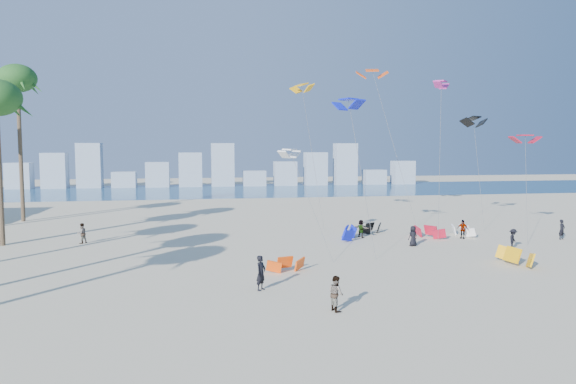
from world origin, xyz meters
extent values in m
plane|color=beige|center=(0.00, 0.00, 0.00)|extent=(220.00, 220.00, 0.00)
plane|color=navy|center=(0.00, 72.00, 0.01)|extent=(220.00, 220.00, 0.00)
imported|color=black|center=(-0.07, 6.81, 0.95)|extent=(0.78, 0.82, 1.90)
imported|color=gray|center=(3.01, 2.68, 0.84)|extent=(0.84, 0.96, 1.68)
imported|color=black|center=(13.12, 17.27, 0.79)|extent=(0.89, 0.70, 1.59)
imported|color=gray|center=(18.59, 19.72, 0.80)|extent=(0.95, 0.92, 1.59)
imported|color=black|center=(19.99, 14.67, 0.79)|extent=(1.13, 1.13, 1.57)
imported|color=gray|center=(10.32, 21.69, 0.76)|extent=(1.23, 1.38, 1.52)
imported|color=black|center=(26.58, 17.94, 0.83)|extent=(0.71, 0.59, 1.67)
imported|color=gray|center=(-12.61, 22.85, 0.82)|extent=(1.00, 1.00, 1.63)
cylinder|color=#595959|center=(4.55, 15.67, 3.76)|extent=(1.98, 5.93, 7.54)
cylinder|color=#595959|center=(8.39, 15.78, 5.69)|extent=(0.50, 5.49, 11.38)
cylinder|color=#595959|center=(23.12, 17.89, 4.35)|extent=(1.63, 3.26, 8.71)
cylinder|color=#595959|center=(7.12, 26.45, 6.74)|extent=(1.76, 2.22, 13.49)
cylinder|color=#595959|center=(16.81, 20.61, 6.69)|extent=(1.42, 2.98, 13.39)
cylinder|color=#595959|center=(15.40, 27.49, 7.70)|extent=(2.66, 5.90, 15.41)
cylinder|color=#595959|center=(22.64, 24.47, 5.22)|extent=(0.10, 2.49, 10.44)
cylinder|color=brown|center=(-21.34, 37.00, 7.34)|extent=(0.40, 0.40, 14.68)
ellipsoid|color=#1F5821|center=(-21.34, 37.00, 14.68)|extent=(3.80, 3.80, 2.85)
cube|color=#9EADBF|center=(-35.80, 82.00, 2.40)|extent=(4.40, 3.00, 4.80)
cube|color=#9EADBF|center=(-29.60, 82.00, 3.30)|extent=(4.40, 3.00, 6.60)
cube|color=#9EADBF|center=(-23.40, 82.00, 4.20)|extent=(4.40, 3.00, 8.40)
cube|color=#9EADBF|center=(-17.20, 82.00, 1.50)|extent=(4.40, 3.00, 3.00)
cube|color=#9EADBF|center=(-11.00, 82.00, 2.40)|extent=(4.40, 3.00, 4.80)
cube|color=#9EADBF|center=(-4.80, 82.00, 3.30)|extent=(4.40, 3.00, 6.60)
cube|color=#9EADBF|center=(1.40, 82.00, 4.20)|extent=(4.40, 3.00, 8.40)
cube|color=#9EADBF|center=(7.60, 82.00, 1.50)|extent=(4.40, 3.00, 3.00)
cube|color=#9EADBF|center=(13.80, 82.00, 2.40)|extent=(4.40, 3.00, 4.80)
cube|color=#9EADBF|center=(20.00, 82.00, 3.30)|extent=(4.40, 3.00, 6.60)
cube|color=#9EADBF|center=(26.20, 82.00, 4.20)|extent=(4.40, 3.00, 8.40)
cube|color=#9EADBF|center=(32.40, 82.00, 1.50)|extent=(4.40, 3.00, 3.00)
cube|color=#9EADBF|center=(38.60, 82.00, 2.40)|extent=(4.40, 3.00, 4.80)
camera|label=1|loc=(-3.32, -20.69, 7.75)|focal=32.56mm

